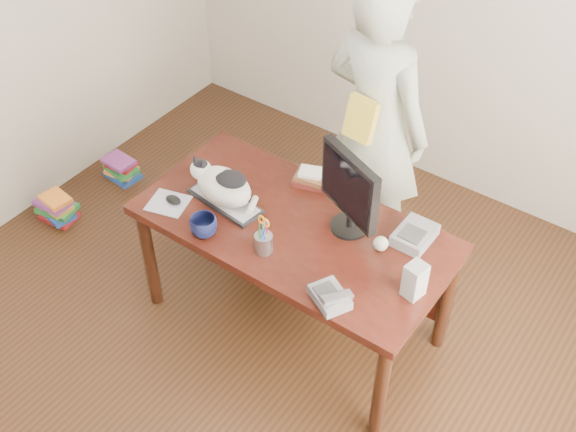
{
  "coord_description": "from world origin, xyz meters",
  "views": [
    {
      "loc": [
        1.51,
        -1.55,
        3.24
      ],
      "look_at": [
        0.0,
        0.55,
        0.85
      ],
      "focal_mm": 45.0,
      "sensor_mm": 36.0,
      "label": 1
    }
  ],
  "objects_px": {
    "baseball": "(381,244)",
    "calculator": "(415,235)",
    "phone": "(331,297)",
    "person": "(375,126)",
    "book_pile_a": "(57,208)",
    "monitor": "(349,190)",
    "book_stack": "(313,178)",
    "pen_cup": "(264,241)",
    "desk": "(302,237)",
    "cat": "(222,184)",
    "keyboard": "(225,201)",
    "speaker": "(415,280)",
    "book_pile_b": "(121,169)",
    "coffee_mug": "(204,226)",
    "mouse": "(173,200)"
  },
  "relations": [
    {
      "from": "phone",
      "to": "calculator",
      "type": "relative_size",
      "value": 1.03
    },
    {
      "from": "book_pile_a",
      "to": "coffee_mug",
      "type": "bearing_deg",
      "value": -4.46
    },
    {
      "from": "mouse",
      "to": "phone",
      "type": "height_order",
      "value": "phone"
    },
    {
      "from": "phone",
      "to": "book_stack",
      "type": "relative_size",
      "value": 0.98
    },
    {
      "from": "desk",
      "to": "pen_cup",
      "type": "xyz_separation_m",
      "value": [
        -0.01,
        -0.31,
        0.21
      ]
    },
    {
      "from": "monitor",
      "to": "speaker",
      "type": "relative_size",
      "value": 2.47
    },
    {
      "from": "monitor",
      "to": "baseball",
      "type": "xyz_separation_m",
      "value": [
        0.21,
        -0.03,
        -0.22
      ]
    },
    {
      "from": "speaker",
      "to": "book_pile_a",
      "type": "distance_m",
      "value": 2.57
    },
    {
      "from": "pen_cup",
      "to": "baseball",
      "type": "distance_m",
      "value": 0.56
    },
    {
      "from": "pen_cup",
      "to": "coffee_mug",
      "type": "height_order",
      "value": "pen_cup"
    },
    {
      "from": "baseball",
      "to": "book_stack",
      "type": "distance_m",
      "value": 0.59
    },
    {
      "from": "coffee_mug",
      "to": "phone",
      "type": "xyz_separation_m",
      "value": [
        0.74,
        0.0,
        -0.03
      ]
    },
    {
      "from": "monitor",
      "to": "person",
      "type": "distance_m",
      "value": 0.69
    },
    {
      "from": "speaker",
      "to": "calculator",
      "type": "relative_size",
      "value": 0.83
    },
    {
      "from": "cat",
      "to": "speaker",
      "type": "bearing_deg",
      "value": 7.58
    },
    {
      "from": "phone",
      "to": "book_stack",
      "type": "distance_m",
      "value": 0.83
    },
    {
      "from": "desk",
      "to": "speaker",
      "type": "bearing_deg",
      "value": -10.8
    },
    {
      "from": "speaker",
      "to": "book_stack",
      "type": "xyz_separation_m",
      "value": [
        -0.81,
        0.38,
        -0.06
      ]
    },
    {
      "from": "person",
      "to": "book_stack",
      "type": "bearing_deg",
      "value": 82.54
    },
    {
      "from": "desk",
      "to": "book_pile_a",
      "type": "height_order",
      "value": "desk"
    },
    {
      "from": "calculator",
      "to": "person",
      "type": "relative_size",
      "value": 0.12
    },
    {
      "from": "desk",
      "to": "cat",
      "type": "bearing_deg",
      "value": -159.42
    },
    {
      "from": "pen_cup",
      "to": "book_stack",
      "type": "bearing_deg",
      "value": 99.77
    },
    {
      "from": "pen_cup",
      "to": "phone",
      "type": "height_order",
      "value": "pen_cup"
    },
    {
      "from": "pen_cup",
      "to": "book_stack",
      "type": "height_order",
      "value": "pen_cup"
    },
    {
      "from": "speaker",
      "to": "book_pile_a",
      "type": "xyz_separation_m",
      "value": [
        -2.45,
        -0.14,
        -0.75
      ]
    },
    {
      "from": "speaker",
      "to": "keyboard",
      "type": "bearing_deg",
      "value": -167.52
    },
    {
      "from": "mouse",
      "to": "phone",
      "type": "distance_m",
      "value": 1.03
    },
    {
      "from": "pen_cup",
      "to": "person",
      "type": "distance_m",
      "value": 1.01
    },
    {
      "from": "person",
      "to": "book_pile_a",
      "type": "relative_size",
      "value": 6.69
    },
    {
      "from": "phone",
      "to": "baseball",
      "type": "relative_size",
      "value": 3.03
    },
    {
      "from": "calculator",
      "to": "book_pile_b",
      "type": "xyz_separation_m",
      "value": [
        -2.26,
        0.09,
        -0.71
      ]
    },
    {
      "from": "coffee_mug",
      "to": "book_pile_a",
      "type": "bearing_deg",
      "value": 175.54
    },
    {
      "from": "pen_cup",
      "to": "monitor",
      "type": "bearing_deg",
      "value": 56.38
    },
    {
      "from": "book_stack",
      "to": "calculator",
      "type": "height_order",
      "value": "book_stack"
    },
    {
      "from": "cat",
      "to": "speaker",
      "type": "distance_m",
      "value": 1.1
    },
    {
      "from": "baseball",
      "to": "person",
      "type": "xyz_separation_m",
      "value": [
        -0.44,
        0.67,
        0.12
      ]
    },
    {
      "from": "cat",
      "to": "desk",
      "type": "bearing_deg",
      "value": 27.34
    },
    {
      "from": "baseball",
      "to": "calculator",
      "type": "height_order",
      "value": "baseball"
    },
    {
      "from": "mouse",
      "to": "book_pile_a",
      "type": "relative_size",
      "value": 0.38
    },
    {
      "from": "cat",
      "to": "book_pile_b",
      "type": "height_order",
      "value": "cat"
    },
    {
      "from": "desk",
      "to": "baseball",
      "type": "height_order",
      "value": "baseball"
    },
    {
      "from": "mouse",
      "to": "person",
      "type": "xyz_separation_m",
      "value": [
        0.6,
        1.0,
        0.13
      ]
    },
    {
      "from": "keyboard",
      "to": "book_pile_b",
      "type": "height_order",
      "value": "keyboard"
    },
    {
      "from": "book_pile_a",
      "to": "speaker",
      "type": "bearing_deg",
      "value": 3.37
    },
    {
      "from": "book_stack",
      "to": "calculator",
      "type": "bearing_deg",
      "value": -21.15
    },
    {
      "from": "keyboard",
      "to": "book_pile_a",
      "type": "xyz_separation_m",
      "value": [
        -1.37,
        -0.13,
        -0.67
      ]
    },
    {
      "from": "cat",
      "to": "calculator",
      "type": "relative_size",
      "value": 1.86
    },
    {
      "from": "keyboard",
      "to": "baseball",
      "type": "xyz_separation_m",
      "value": [
        0.82,
        0.18,
        0.03
      ]
    },
    {
      "from": "cat",
      "to": "pen_cup",
      "type": "bearing_deg",
      "value": -15.66
    }
  ]
}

